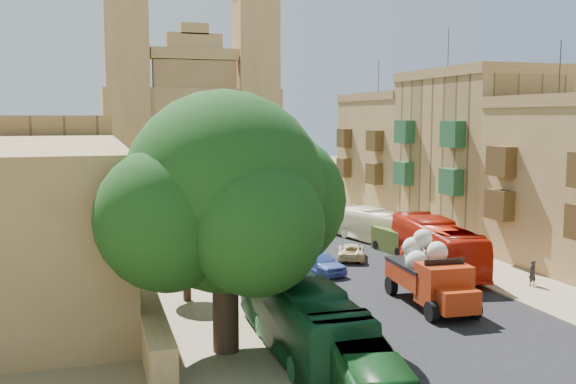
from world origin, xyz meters
TOP-DOWN VIEW (x-y plane):
  - ground at (0.00, 0.00)m, footprint 260.00×260.00m
  - road_surface at (0.00, 30.00)m, footprint 14.00×140.00m
  - sidewalk_east at (9.50, 30.00)m, footprint 5.00×140.00m
  - sidewalk_west at (-9.50, 30.00)m, footprint 5.00×140.00m
  - kerb_east at (7.00, 30.00)m, footprint 0.25×140.00m
  - kerb_west at (-7.00, 30.00)m, footprint 0.25×140.00m
  - townhouse_c at (15.95, 25.00)m, footprint 9.00×14.00m
  - townhouse_d at (15.95, 39.00)m, footprint 9.00×14.00m
  - west_wall at (-12.50, 20.00)m, footprint 1.00×40.00m
  - west_building_low at (-18.00, 18.00)m, footprint 10.00×28.00m
  - west_building_mid at (-18.00, 44.00)m, footprint 10.00×22.00m
  - church at (-0.00, 78.61)m, footprint 28.00×22.50m
  - ficus_tree at (-9.40, 4.01)m, footprint 11.04×10.16m
  - street_tree_a at (-10.00, 12.00)m, footprint 2.79×2.79m
  - street_tree_b at (-10.00, 24.00)m, footprint 3.53×3.53m
  - street_tree_c at (-10.00, 36.00)m, footprint 2.92×2.92m
  - street_tree_d at (-10.00, 48.00)m, footprint 2.93×2.93m
  - red_truck at (2.08, 7.29)m, footprint 2.99×6.83m
  - olive_pickup at (6.50, 20.00)m, footprint 2.36×4.30m
  - bus_green_north at (-6.50, 3.10)m, footprint 2.79×11.40m
  - bus_red_east at (6.50, 14.42)m, footprint 4.71×11.84m
  - bus_cream_east at (6.50, 23.92)m, footprint 4.60×9.80m
  - car_blue_a at (-1.04, 15.67)m, footprint 2.68×4.53m
  - car_white_a at (-4.29, 29.45)m, footprint 1.60×4.37m
  - car_cream at (2.42, 18.82)m, footprint 3.23×4.37m
  - car_dkblue at (-5.00, 42.08)m, footprint 2.90×4.06m
  - car_white_b at (3.65, 45.21)m, footprint 2.85×4.37m
  - car_blue_b at (-2.67, 57.72)m, footprint 1.57×3.38m
  - pedestrian_a at (9.84, 9.09)m, footprint 0.62×0.48m
  - pedestrian_c at (7.50, 18.24)m, footprint 0.51×1.09m

SIDE VIEW (x-z plane):
  - ground at x=0.00m, z-range 0.00..0.00m
  - road_surface at x=0.00m, z-range 0.00..0.01m
  - sidewalk_east at x=9.50m, z-range 0.00..0.01m
  - sidewalk_west at x=-9.50m, z-range 0.00..0.01m
  - kerb_east at x=7.00m, z-range 0.00..0.12m
  - kerb_west at x=-7.00m, z-range 0.00..0.12m
  - car_blue_b at x=-2.67m, z-range 0.00..1.07m
  - car_dkblue at x=-5.00m, z-range 0.00..1.09m
  - car_cream at x=2.42m, z-range 0.00..1.10m
  - car_white_b at x=3.65m, z-range 0.00..1.38m
  - car_white_a at x=-4.29m, z-range 0.00..1.43m
  - car_blue_a at x=-1.04m, z-range 0.00..1.45m
  - pedestrian_a at x=9.84m, z-range 0.00..1.53m
  - olive_pickup at x=6.50m, z-range -0.02..1.67m
  - west_wall at x=-12.50m, z-range 0.00..1.80m
  - pedestrian_c at x=7.50m, z-range 0.00..1.83m
  - bus_cream_east at x=6.50m, z-range 0.00..2.66m
  - bus_green_north at x=-6.50m, z-range 0.00..3.17m
  - bus_red_east at x=6.50m, z-range 0.00..3.22m
  - red_truck at x=2.08m, z-range -0.24..3.67m
  - street_tree_a at x=-10.00m, z-range 0.72..5.01m
  - street_tree_c at x=-10.00m, z-range 0.75..5.23m
  - street_tree_d at x=-10.00m, z-range 0.76..5.25m
  - street_tree_b at x=-10.00m, z-range 0.92..6.36m
  - west_building_low at x=-18.00m, z-range 0.00..8.40m
  - west_building_mid at x=-18.00m, z-range 0.00..10.00m
  - townhouse_d at x=15.95m, z-range -1.79..14.11m
  - ficus_tree at x=-9.40m, z-range 1.00..12.04m
  - townhouse_c at x=15.95m, z-range -1.79..15.61m
  - church at x=0.00m, z-range -8.63..27.67m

